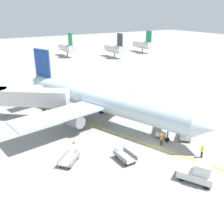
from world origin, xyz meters
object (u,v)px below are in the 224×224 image
at_px(jet_bridge, 24,97).
at_px(safety_cone_nose_right, 142,106).
at_px(belt_loader_aft_hold, 185,132).
at_px(safety_cone_nose_left, 74,142).
at_px(pushback_tug, 198,173).
at_px(belt_loader_forward_hold, 161,128).
at_px(baggage_cart_loaded, 69,159).
at_px(baggage_tug_near_wing, 146,111).
at_px(ground_crew_wing_walker, 202,151).
at_px(baggage_cart_empty_trailing, 125,157).
at_px(ground_crew_marshaller, 162,139).
at_px(airliner, 99,100).

height_order(jet_bridge, safety_cone_nose_right, jet_bridge).
relative_size(belt_loader_aft_hold, safety_cone_nose_left, 10.08).
xyz_separation_m(jet_bridge, belt_loader_aft_hold, (16.96, -19.02, -2.77)).
height_order(pushback_tug, belt_loader_forward_hold, belt_loader_forward_hold).
distance_m(belt_loader_forward_hold, baggage_cart_loaded, 14.26).
bearing_deg(baggage_cart_loaded, pushback_tug, -45.94).
bearing_deg(baggage_tug_near_wing, safety_cone_nose_right, 59.66).
bearing_deg(belt_loader_forward_hold, ground_crew_wing_walker, -92.06).
bearing_deg(jet_bridge, belt_loader_forward_hold, -47.69).
distance_m(baggage_cart_loaded, baggage_cart_empty_trailing, 6.57).
bearing_deg(belt_loader_forward_hold, pushback_tug, -112.62).
bearing_deg(belt_loader_forward_hold, ground_crew_marshaller, -131.25).
relative_size(airliner, baggage_tug_near_wing, 12.63).
xyz_separation_m(baggage_cart_loaded, baggage_cart_empty_trailing, (5.85, -3.00, 0.00)).
bearing_deg(baggage_cart_empty_trailing, belt_loader_forward_hold, 19.91).
distance_m(baggage_cart_loaded, safety_cone_nose_left, 4.66).
bearing_deg(safety_cone_nose_left, jet_bridge, 103.54).
bearing_deg(jet_bridge, safety_cone_nose_right, -19.12).
distance_m(airliner, jet_bridge, 12.26).
xyz_separation_m(airliner, baggage_tug_near_wing, (7.27, -2.90, -2.49)).
distance_m(airliner, ground_crew_wing_walker, 17.37).
relative_size(pushback_tug, belt_loader_aft_hold, 0.92).
bearing_deg(jet_bridge, airliner, -36.74).
relative_size(baggage_cart_loaded, safety_cone_nose_left, 7.62).
xyz_separation_m(belt_loader_forward_hold, safety_cone_nose_right, (4.32, 9.68, -0.56)).
xyz_separation_m(belt_loader_forward_hold, belt_loader_aft_hold, (2.09, -2.69, 0.00)).
bearing_deg(airliner, baggage_cart_empty_trailing, -105.61).
bearing_deg(baggage_tug_near_wing, pushback_tug, -111.68).
xyz_separation_m(baggage_tug_near_wing, ground_crew_marshaller, (-4.55, -8.75, -0.02)).
bearing_deg(baggage_cart_loaded, jet_bridge, 92.13).
height_order(airliner, safety_cone_nose_right, airliner).
bearing_deg(airliner, jet_bridge, 143.26).
xyz_separation_m(pushback_tug, safety_cone_nose_left, (-7.58, 14.29, -0.77)).
distance_m(jet_bridge, belt_loader_aft_hold, 25.63).
distance_m(pushback_tug, belt_loader_aft_hold, 9.97).
height_order(airliner, jet_bridge, airliner).
relative_size(airliner, baggage_cart_empty_trailing, 9.08).
distance_m(baggage_tug_near_wing, ground_crew_wing_walker, 13.83).
height_order(pushback_tug, baggage_cart_empty_trailing, pushback_tug).
xyz_separation_m(jet_bridge, baggage_tug_near_wing, (17.09, -10.23, -2.62)).
relative_size(pushback_tug, safety_cone_nose_left, 9.25).
height_order(ground_crew_wing_walker, safety_cone_nose_left, ground_crew_wing_walker).
relative_size(jet_bridge, safety_cone_nose_right, 26.39).
height_order(airliner, belt_loader_aft_hold, airliner).
bearing_deg(pushback_tug, jet_bridge, 111.61).
height_order(jet_bridge, ground_crew_marshaller, jet_bridge).
bearing_deg(pushback_tug, baggage_cart_loaded, 134.06).
xyz_separation_m(baggage_cart_loaded, ground_crew_wing_walker, (13.99, -7.46, 0.44)).
distance_m(airliner, safety_cone_nose_right, 9.92).
height_order(ground_crew_marshaller, ground_crew_wing_walker, same).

